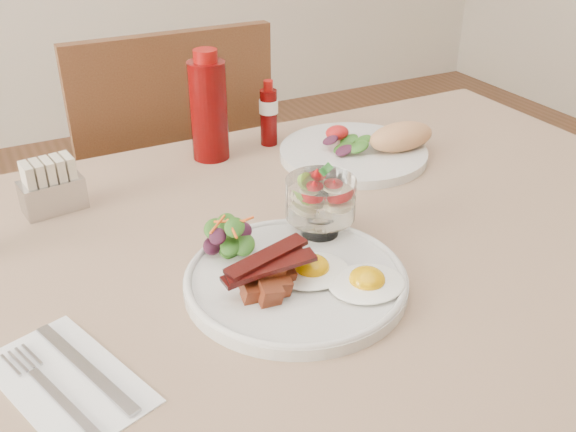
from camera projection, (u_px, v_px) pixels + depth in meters
name	position (u px, v px, depth m)	size (l,w,h in m)	color
table	(303.00, 299.00, 0.93)	(1.33, 0.88, 0.75)	brown
chair_far	(169.00, 196.00, 1.51)	(0.42, 0.42, 0.93)	brown
main_plate	(296.00, 281.00, 0.80)	(0.28, 0.28, 0.02)	silver
fried_eggs	(339.00, 275.00, 0.79)	(0.16, 0.16, 0.03)	white
bacon_potato_pile	(268.00, 276.00, 0.76)	(0.12, 0.07, 0.05)	maroon
side_salad	(230.00, 237.00, 0.84)	(0.08, 0.08, 0.04)	#1E5516
fruit_cup	(320.00, 199.00, 0.86)	(0.10, 0.10, 0.10)	white
second_plate	(365.00, 148.00, 1.14)	(0.27, 0.26, 0.07)	silver
ketchup_bottle	(209.00, 109.00, 1.11)	(0.08, 0.08, 0.19)	#510404
hot_sauce_bottle	(269.00, 114.00, 1.18)	(0.04, 0.04, 0.12)	#510404
sugar_caddy	(52.00, 188.00, 0.96)	(0.10, 0.06, 0.08)	#ADAEB2
napkin_cutlery	(69.00, 379.00, 0.66)	(0.16, 0.22, 0.01)	white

